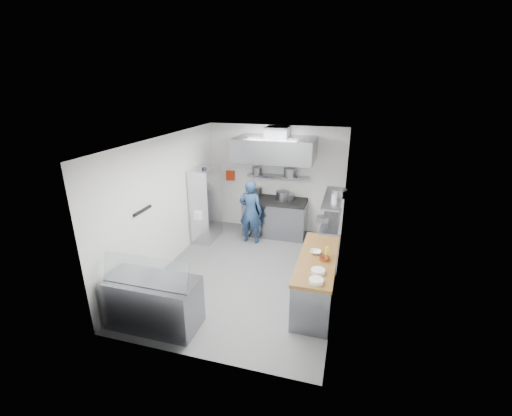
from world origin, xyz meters
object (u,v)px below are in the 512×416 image
(chef, at_px, (251,212))
(display_case, at_px, (153,302))
(gas_range, at_px, (275,218))
(wire_rack, at_px, (206,204))

(chef, height_order, display_case, chef)
(gas_range, xyz_separation_m, chef, (-0.49, -0.63, 0.36))
(chef, bearing_deg, wire_rack, 7.00)
(gas_range, relative_size, wire_rack, 0.86)
(gas_range, xyz_separation_m, wire_rack, (-1.63, -0.73, 0.48))
(chef, height_order, wire_rack, wire_rack)
(gas_range, height_order, display_case, gas_range)
(wire_rack, bearing_deg, chef, 4.98)
(gas_range, bearing_deg, chef, -127.78)
(wire_rack, bearing_deg, gas_range, 24.07)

